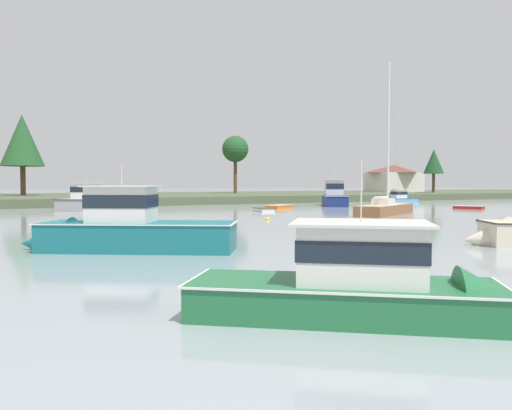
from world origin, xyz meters
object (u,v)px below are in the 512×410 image
cruiser_grey (89,204)px  cruiser_green (381,296)px  cruiser_teal (118,237)px  dinghy_orange (279,207)px  dinghy_red (469,208)px  dinghy_white (263,210)px  cruiser_skyblue (402,200)px  mooring_buoy_green (479,221)px  cruiser_navy (334,199)px  sailboat_wood (385,211)px  mooring_buoy_yellow (267,219)px

cruiser_grey → cruiser_green: bearing=-92.4°
cruiser_green → cruiser_teal: bearing=100.2°
dinghy_orange → dinghy_red: bearing=-28.0°
cruiser_teal → dinghy_white: size_ratio=2.89×
cruiser_skyblue → dinghy_orange: 25.04m
cruiser_green → mooring_buoy_green: 32.87m
cruiser_navy → mooring_buoy_green: size_ratio=27.11×
dinghy_red → dinghy_orange: size_ratio=0.87×
dinghy_orange → cruiser_green: size_ratio=0.55×
sailboat_wood → cruiser_grey: sailboat_wood is taller
mooring_buoy_yellow → dinghy_red: bearing=10.5°
dinghy_red → mooring_buoy_green: dinghy_red is taller
cruiser_skyblue → cruiser_grey: 44.50m
sailboat_wood → mooring_buoy_green: 10.17m
cruiser_skyblue → mooring_buoy_yellow: size_ratio=17.48×
dinghy_white → cruiser_green: 43.39m
cruiser_skyblue → cruiser_green: 68.79m
dinghy_white → cruiser_skyblue: bearing=20.8°
sailboat_wood → dinghy_red: bearing=14.8°
cruiser_teal → dinghy_orange: 38.98m
sailboat_wood → cruiser_navy: (7.72, 19.19, 0.51)m
cruiser_skyblue → dinghy_red: 17.21m
cruiser_teal → cruiser_skyblue: bearing=36.2°
cruiser_teal → cruiser_grey: bearing=82.7°
dinghy_red → dinghy_orange: (-19.36, 10.30, 0.02)m
cruiser_green → sailboat_wood: bearing=49.2°
cruiser_skyblue → dinghy_red: (-4.90, -16.49, -0.34)m
dinghy_red → cruiser_green: 53.90m
dinghy_white → mooring_buoy_yellow: size_ratio=8.34×
sailboat_wood → dinghy_red: size_ratio=4.14×
cruiser_navy → dinghy_red: bearing=-60.7°
sailboat_wood → cruiser_grey: bearing=136.2°
dinghy_orange → cruiser_teal: bearing=-130.0°
cruiser_navy → mooring_buoy_yellow: size_ratio=26.05×
cruiser_teal → dinghy_orange: size_ratio=2.31×
dinghy_red → mooring_buoy_yellow: dinghy_red is taller
sailboat_wood → dinghy_white: bearing=128.8°
cruiser_grey → cruiser_skyblue: bearing=-2.3°
cruiser_teal → sailboat_wood: (28.30, 15.32, -0.32)m
dinghy_red → cruiser_navy: size_ratio=0.35×
dinghy_white → dinghy_orange: (4.60, 4.78, 0.01)m
cruiser_grey → cruiser_green: (-2.22, -52.29, -0.15)m
dinghy_red → cruiser_green: cruiser_green is taller
mooring_buoy_yellow → dinghy_orange: bearing=57.6°
cruiser_navy → sailboat_wood: bearing=-111.9°
cruiser_teal → dinghy_orange: (25.04, 29.87, -0.48)m
cruiser_green → mooring_buoy_green: cruiser_green is taller
sailboat_wood → mooring_buoy_green: size_ratio=39.33×
dinghy_red → mooring_buoy_yellow: 29.86m
sailboat_wood → cruiser_navy: size_ratio=1.45×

